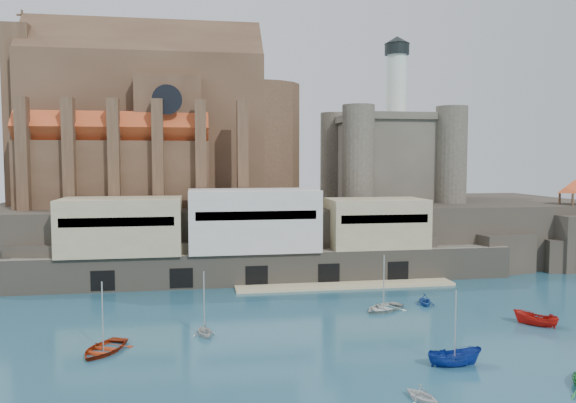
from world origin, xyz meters
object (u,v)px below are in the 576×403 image
(church, at_px, (158,130))
(boat_1, at_px, (422,401))
(boat_2, at_px, (454,366))
(castle_keep, at_px, (389,153))
(pavilion, at_px, (575,188))
(boat_0, at_px, (104,352))

(church, bearing_deg, boat_1, -69.87)
(church, bearing_deg, boat_2, -63.04)
(boat_1, xyz_separation_m, boat_2, (5.43, 6.07, 0.00))
(castle_keep, distance_m, pavilion, 30.50)
(boat_2, bearing_deg, castle_keep, -13.45)
(boat_0, bearing_deg, castle_keep, 69.64)
(boat_1, distance_m, boat_2, 8.14)
(pavilion, height_order, boat_0, pavilion)
(church, relative_size, boat_2, 9.88)
(church, relative_size, castle_keep, 1.60)
(castle_keep, relative_size, pavilion, 4.58)
(church, relative_size, boat_1, 16.21)
(pavilion, xyz_separation_m, boat_0, (-68.33, -29.73, -12.73))
(boat_0, bearing_deg, boat_1, -7.61)
(castle_keep, bearing_deg, boat_2, -103.58)
(boat_0, xyz_separation_m, boat_2, (29.59, -8.26, 0.00))
(pavilion, height_order, boat_1, pavilion)
(church, xyz_separation_m, boat_0, (-2.20, -45.58, -22.13))
(castle_keep, relative_size, boat_0, 5.06)
(castle_keep, height_order, boat_0, castle_keep)
(church, distance_m, boat_2, 64.33)
(pavilion, bearing_deg, boat_0, -156.49)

